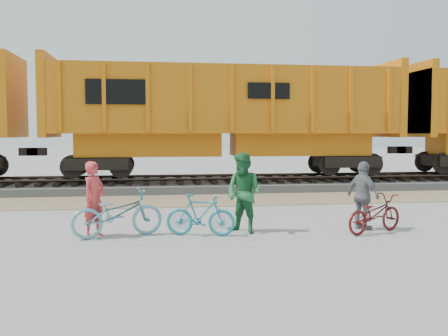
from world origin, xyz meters
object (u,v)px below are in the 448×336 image
Objects in this scene: bicycle_teal at (200,215)px; bicycle_maroon at (374,214)px; bicycle_blue at (117,213)px; person_man at (244,193)px; hopper_car_center at (226,114)px; person_woman at (363,196)px; person_solo at (94,199)px.

bicycle_teal reaches higher than bicycle_maroon.
bicycle_maroon is (5.72, -0.36, -0.08)m from bicycle_blue.
hopper_car_center is at bearing 129.05° from person_man.
person_woman is at bearing -10.90° from bicycle_maroon.
bicycle_blue is 1.23× the size of person_woman.
person_solo is (-4.19, -8.96, -2.18)m from hopper_car_center.
person_woman is (2.82, -0.03, -0.10)m from person_man.
person_man is at bearing -56.29° from person_solo.
bicycle_blue is at bearing -133.82° from person_man.
bicycle_blue is 1.29× the size of bicycle_teal.
bicycle_teal is 3.93m from bicycle_maroon.
person_solo is at bearing 63.27° from bicycle_blue.
bicycle_maroon is 1.03× the size of person_woman.
bicycle_blue is 1.80m from bicycle_teal.
hopper_car_center is 8.74× the size of person_woman.
hopper_car_center is 9.17× the size of bicycle_teal.
bicycle_blue is at bearing -112.16° from hopper_car_center.
bicycle_teal is 0.92× the size of bicycle_maroon.
person_woman is (1.93, -9.03, -2.20)m from hopper_car_center.
hopper_car_center is 10.13m from person_solo.
bicycle_teal is 0.93× the size of person_solo.
bicycle_teal is 0.84× the size of person_man.
person_man is at bearing 56.61° from bicycle_maroon.
person_solo is 6.12m from person_woman.
person_woman is at bearing 44.04° from person_man.
bicycle_blue is 0.59m from person_solo.
person_woman reaches higher than bicycle_teal.
bicycle_blue is 2.82m from person_man.
person_solo is (-2.30, 0.23, 0.36)m from bicycle_teal.
bicycle_maroon is 6.25m from person_solo.
person_solo is at bearing -135.78° from person_man.
person_man reaches higher than bicycle_maroon.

